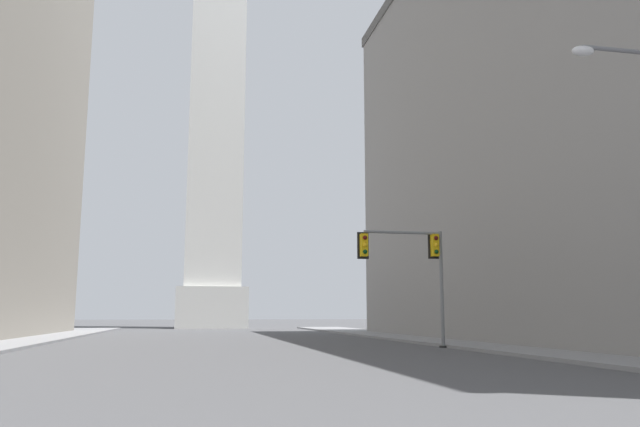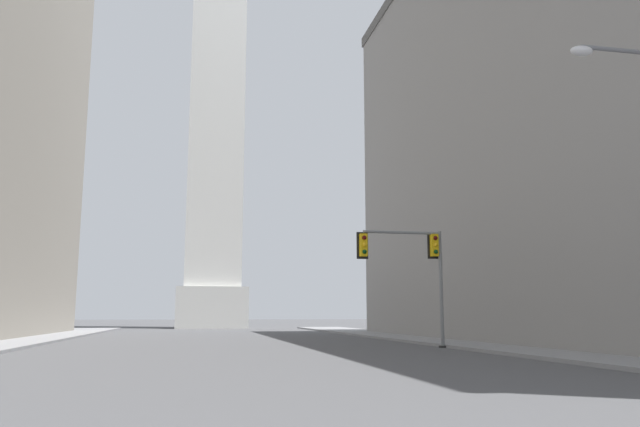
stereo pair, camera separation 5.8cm
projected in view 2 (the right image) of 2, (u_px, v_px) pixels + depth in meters
sidewalk_right at (500, 347)px, 29.97m from camera, size 5.00×88.78×0.15m
obelisk at (217, 102)px, 77.75m from camera, size 8.15×8.15×57.92m
traffic_light_mid_right at (413, 258)px, 30.68m from camera, size 4.44×0.50×5.70m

